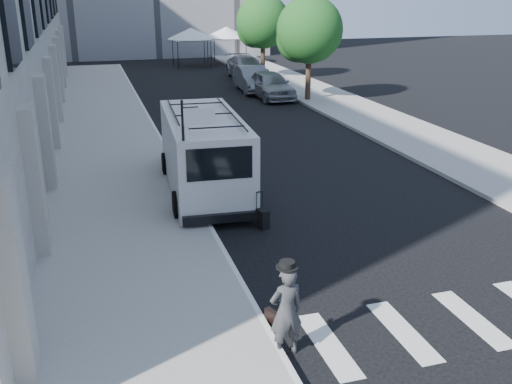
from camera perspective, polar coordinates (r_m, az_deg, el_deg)
ground at (r=13.99m, az=6.11°, el=-7.56°), size 120.00×120.00×0.00m
sidewalk_left at (r=28.15m, az=-14.81°, el=6.13°), size 4.50×48.00×0.15m
sidewalk_right at (r=34.95m, az=7.34°, el=9.19°), size 4.00×56.00×0.15m
sign_pole at (r=15.31m, az=-6.41°, el=5.50°), size 1.03×0.07×3.50m
tree_near at (r=34.02m, az=5.12°, el=15.61°), size 3.80×3.83×6.03m
tree_far at (r=42.51m, az=0.51°, el=16.50°), size 3.80×3.83×6.03m
tent_left at (r=50.36m, az=-6.52°, el=15.45°), size 4.00×4.00×3.20m
tent_right at (r=51.51m, az=-2.99°, el=15.64°), size 4.00×4.00×3.20m
businessman at (r=10.52m, az=3.03°, el=-11.84°), size 0.69×0.50×1.77m
briefcase at (r=11.64m, az=1.77°, el=-12.59°), size 0.27×0.45×0.34m
suitcase at (r=16.01m, az=0.67°, el=-2.69°), size 0.33×0.43×1.05m
cargo_van at (r=18.70m, az=-5.31°, el=3.94°), size 2.76×7.02×2.57m
parked_car_a at (r=35.23m, az=1.45°, el=10.67°), size 2.11×4.93×1.66m
parked_car_b at (r=37.71m, az=-0.36°, el=11.23°), size 1.95×4.94×1.60m
parked_car_c at (r=43.28m, az=-0.95°, el=12.36°), size 2.31×5.62×1.63m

